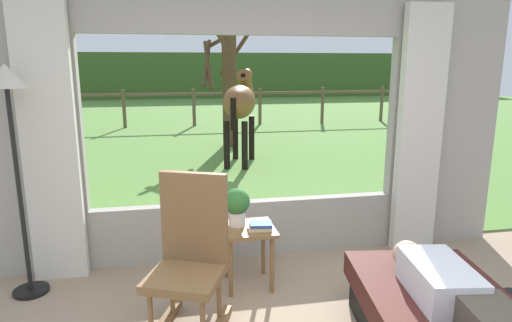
{
  "coord_description": "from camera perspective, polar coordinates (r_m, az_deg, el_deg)",
  "views": [
    {
      "loc": [
        -0.69,
        -1.76,
        1.86
      ],
      "look_at": [
        0.0,
        1.8,
        1.05
      ],
      "focal_mm": 30.93,
      "sensor_mm": 36.0,
      "label": 1
    }
  ],
  "objects": [
    {
      "name": "curtain_panel_right",
      "position": [
        4.6,
        20.38,
        3.55
      ],
      "size": [
        0.44,
        0.1,
        2.4
      ],
      "primitive_type": "cube",
      "color": "beige",
      "rests_on": "ground_plane"
    },
    {
      "name": "curtain_panel_left",
      "position": [
        4.06,
        -25.11,
        2.04
      ],
      "size": [
        0.44,
        0.1,
        2.4
      ],
      "primitive_type": "cube",
      "color": "beige",
      "rests_on": "ground_plane"
    },
    {
      "name": "horse",
      "position": [
        8.13,
        -2.05,
        7.59
      ],
      "size": [
        0.93,
        1.81,
        1.73
      ],
      "rotation": [
        0.0,
        0.0,
        -0.33
      ],
      "color": "brown",
      "rests_on": "outdoor_pasture_lawn"
    },
    {
      "name": "side_table",
      "position": [
        3.75,
        -1.07,
        -9.9
      ],
      "size": [
        0.44,
        0.44,
        0.52
      ],
      "color": "brown",
      "rests_on": "ground_plane"
    },
    {
      "name": "pasture_tree",
      "position": [
        9.91,
        -3.68,
        9.98
      ],
      "size": [
        1.28,
        1.26,
        3.06
      ],
      "color": "#4C3823",
      "rests_on": "outdoor_pasture_lawn"
    },
    {
      "name": "floor_lamp_left",
      "position": [
        3.83,
        -29.25,
        5.59
      ],
      "size": [
        0.32,
        0.32,
        1.86
      ],
      "color": "black",
      "rests_on": "ground_plane"
    },
    {
      "name": "potted_plant",
      "position": [
        3.69,
        -2.48,
        -5.66
      ],
      "size": [
        0.22,
        0.22,
        0.32
      ],
      "color": "silver",
      "rests_on": "side_table"
    },
    {
      "name": "back_wall_with_window",
      "position": [
        4.12,
        -1.22,
        4.07
      ],
      "size": [
        5.2,
        0.12,
        2.55
      ],
      "color": "#9E998E",
      "rests_on": "ground_plane"
    },
    {
      "name": "distant_hill_ridge",
      "position": [
        24.77,
        -9.58,
        10.86
      ],
      "size": [
        36.0,
        2.0,
        2.4
      ],
      "primitive_type": "cube",
      "color": "#3D5C27",
      "rests_on": "ground_plane"
    },
    {
      "name": "book_stack",
      "position": [
        3.66,
        0.56,
        -8.4
      ],
      "size": [
        0.21,
        0.17,
        0.06
      ],
      "color": "beige",
      "rests_on": "side_table"
    },
    {
      "name": "outdoor_pasture_lawn",
      "position": [
        15.05,
        -8.33,
        5.37
      ],
      "size": [
        36.0,
        21.68,
        0.02
      ],
      "primitive_type": "cube",
      "color": "#568438",
      "rests_on": "ground_plane"
    },
    {
      "name": "rocking_chair",
      "position": [
        3.16,
        -8.53,
        -12.11
      ],
      "size": [
        0.69,
        0.81,
        1.12
      ],
      "rotation": [
        0.0,
        0.0,
        -0.4
      ],
      "color": "brown",
      "rests_on": "ground_plane"
    },
    {
      "name": "reclining_person",
      "position": [
        2.93,
        24.79,
        -15.74
      ],
      "size": [
        0.43,
        1.44,
        0.22
      ],
      "rotation": [
        0.0,
        0.0,
        -0.16
      ],
      "color": "silver",
      "rests_on": "recliner_sofa"
    },
    {
      "name": "pasture_fence_line",
      "position": [
        13.27,
        -8.05,
        7.62
      ],
      "size": [
        16.1,
        0.1,
        1.1
      ],
      "color": "brown",
      "rests_on": "outdoor_pasture_lawn"
    }
  ]
}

